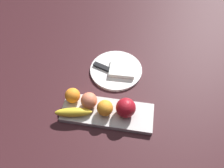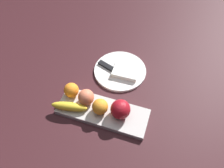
% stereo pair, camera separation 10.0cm
% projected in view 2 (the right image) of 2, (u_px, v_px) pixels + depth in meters
% --- Properties ---
extents(ground_plane, '(2.40, 2.40, 0.00)m').
position_uv_depth(ground_plane, '(111.00, 113.00, 0.98)').
color(ground_plane, '#38191D').
extents(fruit_tray, '(0.38, 0.14, 0.02)m').
position_uv_depth(fruit_tray, '(103.00, 112.00, 0.97)').
color(fruit_tray, '#BEB9B7').
rests_on(fruit_tray, ground_plane).
extents(apple, '(0.08, 0.08, 0.08)m').
position_uv_depth(apple, '(120.00, 109.00, 0.91)').
color(apple, '#A61520').
rests_on(apple, fruit_tray).
extents(banana, '(0.16, 0.07, 0.04)m').
position_uv_depth(banana, '(69.00, 107.00, 0.95)').
color(banana, yellow).
rests_on(banana, fruit_tray).
extents(orange_near_apple, '(0.07, 0.07, 0.07)m').
position_uv_depth(orange_near_apple, '(100.00, 107.00, 0.93)').
color(orange_near_apple, orange).
rests_on(orange_near_apple, fruit_tray).
extents(orange_near_banana, '(0.06, 0.06, 0.06)m').
position_uv_depth(orange_near_banana, '(71.00, 90.00, 0.98)').
color(orange_near_banana, orange).
rests_on(orange_near_banana, fruit_tray).
extents(peach, '(0.07, 0.07, 0.07)m').
position_uv_depth(peach, '(86.00, 97.00, 0.96)').
color(peach, '#E17654').
rests_on(peach, fruit_tray).
extents(dinner_plate, '(0.25, 0.25, 0.01)m').
position_uv_depth(dinner_plate, '(120.00, 71.00, 1.11)').
color(dinner_plate, white).
rests_on(dinner_plate, ground_plane).
extents(folded_napkin, '(0.12, 0.11, 0.02)m').
position_uv_depth(folded_napkin, '(126.00, 70.00, 1.09)').
color(folded_napkin, white).
rests_on(folded_napkin, dinner_plate).
extents(knife, '(0.18, 0.08, 0.01)m').
position_uv_depth(knife, '(109.00, 68.00, 1.11)').
color(knife, silver).
rests_on(knife, dinner_plate).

